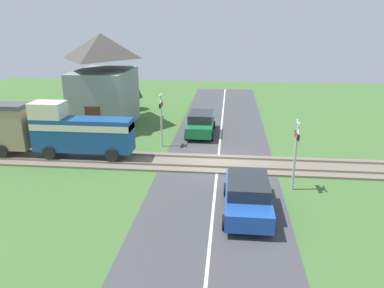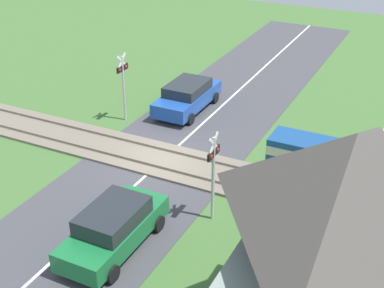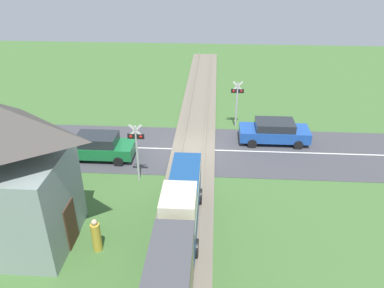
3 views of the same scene
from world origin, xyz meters
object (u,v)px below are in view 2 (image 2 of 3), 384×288
car_near_crossing (187,96)px  station_building (336,268)px  car_far_side (114,227)px  pedestrian_by_station (366,259)px  crossing_signal_east_approach (213,167)px  crossing_signal_west_approach (123,79)px

car_near_crossing → station_building: (12.95, 10.40, 2.58)m
car_far_side → pedestrian_by_station: bearing=105.7°
car_near_crossing → car_far_side: (11.16, 2.88, 0.02)m
crossing_signal_east_approach → pedestrian_by_station: crossing_signal_east_approach is taller
car_far_side → station_building: 8.14m
car_near_crossing → station_building: bearing=38.8°
station_building → pedestrian_by_station: bearing=175.2°
crossing_signal_west_approach → pedestrian_by_station: bearing=63.5°
station_building → crossing_signal_east_approach: bearing=-132.3°
crossing_signal_west_approach → station_building: station_building is taller
car_far_side → pedestrian_by_station: size_ratio=2.74×
car_far_side → crossing_signal_east_approach: size_ratio=1.29×
car_near_crossing → car_far_side: bearing=14.5°
station_building → car_near_crossing: bearing=-141.2°
car_near_crossing → pedestrian_by_station: bearing=50.2°
pedestrian_by_station → station_building: bearing=-4.8°
crossing_signal_west_approach → crossing_signal_east_approach: size_ratio=1.00×
car_near_crossing → car_far_side: size_ratio=1.03×
crossing_signal_west_approach → crossing_signal_east_approach: (5.73, 7.45, 0.00)m
car_near_crossing → crossing_signal_east_approach: bearing=32.2°
pedestrian_by_station → crossing_signal_east_approach: bearing=-97.7°
car_far_side → crossing_signal_east_approach: crossing_signal_east_approach is taller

